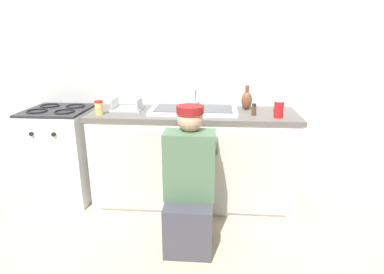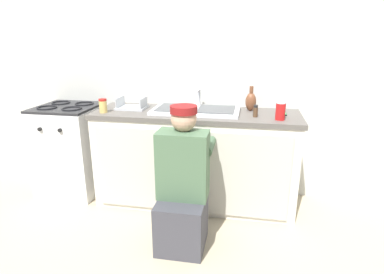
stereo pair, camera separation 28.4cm
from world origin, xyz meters
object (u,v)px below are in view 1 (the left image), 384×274
object	(u,v)px
cell_phone	(278,111)
stove_range	(63,154)
sink_double_basin	(194,110)
dish_rack_tray	(127,108)
plumber_person	(190,190)
vase_decorative	(247,100)
spice_bottle_pepper	(254,110)
condiment_jar	(99,108)
soda_cup_red	(279,109)

from	to	relation	value
cell_phone	stove_range	bearing A→B (deg)	-178.49
sink_double_basin	dish_rack_tray	distance (m)	0.63
sink_double_basin	plumber_person	size ratio (longest dim) A/B	0.72
plumber_person	vase_decorative	bearing A→B (deg)	60.73
sink_double_basin	vase_decorative	distance (m)	0.52
sink_double_basin	spice_bottle_pepper	bearing A→B (deg)	-10.23
dish_rack_tray	sink_double_basin	bearing A→B (deg)	-2.36
stove_range	condiment_jar	bearing A→B (deg)	-20.25
spice_bottle_pepper	vase_decorative	world-z (taller)	vase_decorative
soda_cup_red	dish_rack_tray	bearing A→B (deg)	172.23
spice_bottle_pepper	cell_phone	bearing A→B (deg)	31.97
stove_range	spice_bottle_pepper	distance (m)	1.93
stove_range	dish_rack_tray	world-z (taller)	dish_rack_tray
spice_bottle_pepper	vase_decorative	distance (m)	0.25
plumber_person	soda_cup_red	world-z (taller)	plumber_person
stove_range	condiment_jar	distance (m)	0.73
cell_phone	spice_bottle_pepper	distance (m)	0.29
sink_double_basin	plumber_person	xyz separation A→B (m)	(0.02, -0.70, -0.47)
stove_range	spice_bottle_pepper	size ratio (longest dim) A/B	8.86
sink_double_basin	spice_bottle_pepper	size ratio (longest dim) A/B	7.62
plumber_person	dish_rack_tray	size ratio (longest dim) A/B	3.94
soda_cup_red	vase_decorative	bearing A→B (deg)	128.73
plumber_person	condiment_jar	size ratio (longest dim) A/B	8.63
stove_range	dish_rack_tray	distance (m)	0.83
vase_decorative	dish_rack_tray	size ratio (longest dim) A/B	0.82
stove_range	cell_phone	size ratio (longest dim) A/B	6.65
vase_decorative	soda_cup_red	distance (m)	0.40
spice_bottle_pepper	stove_range	bearing A→B (deg)	177.06
spice_bottle_pepper	vase_decorative	size ratio (longest dim) A/B	0.46
cell_phone	vase_decorative	xyz separation A→B (m)	(-0.29, 0.09, 0.08)
cell_phone	dish_rack_tray	distance (m)	1.42
dish_rack_tray	soda_cup_red	world-z (taller)	soda_cup_red
condiment_jar	cell_phone	bearing A→B (deg)	8.21
dish_rack_tray	stove_range	bearing A→B (deg)	-177.62
stove_range	soda_cup_red	distance (m)	2.13
condiment_jar	cell_phone	distance (m)	1.63
plumber_person	cell_phone	xyz separation A→B (m)	(0.76, 0.76, 0.46)
sink_double_basin	soda_cup_red	xyz separation A→B (m)	(0.74, -0.16, 0.06)
spice_bottle_pepper	dish_rack_tray	bearing A→B (deg)	173.99
sink_double_basin	soda_cup_red	bearing A→B (deg)	-12.28
vase_decorative	dish_rack_tray	bearing A→B (deg)	-173.92
spice_bottle_pepper	dish_rack_tray	distance (m)	1.18
cell_phone	condiment_jar	bearing A→B (deg)	-171.79
plumber_person	vase_decorative	xyz separation A→B (m)	(0.48, 0.85, 0.54)
vase_decorative	condiment_jar	bearing A→B (deg)	-166.19
sink_double_basin	stove_range	distance (m)	1.40
stove_range	soda_cup_red	world-z (taller)	soda_cup_red
condiment_jar	spice_bottle_pepper	bearing A→B (deg)	3.44
condiment_jar	spice_bottle_pepper	size ratio (longest dim) A/B	1.22
sink_double_basin	stove_range	size ratio (longest dim) A/B	0.86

